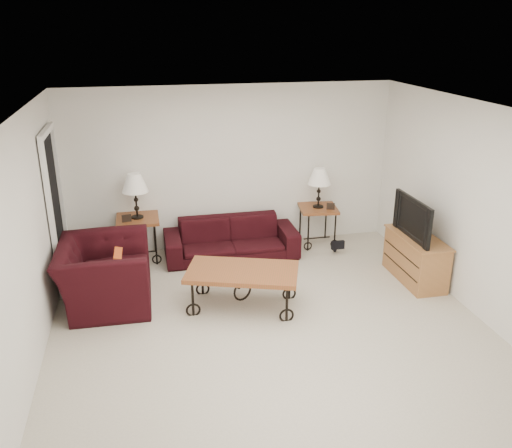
{
  "coord_description": "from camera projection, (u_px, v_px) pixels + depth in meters",
  "views": [
    {
      "loc": [
        -1.33,
        -5.36,
        3.34
      ],
      "look_at": [
        0.0,
        0.7,
        1.0
      ],
      "focal_mm": 37.72,
      "sensor_mm": 36.0,
      "label": 1
    }
  ],
  "objects": [
    {
      "name": "television",
      "position": [
        419.0,
        218.0,
        7.11
      ],
      "size": [
        0.12,
        0.95,
        0.55
      ],
      "primitive_type": "imported",
      "rotation": [
        0.0,
        0.0,
        -1.57
      ],
      "color": "black",
      "rests_on": "tv_stand"
    },
    {
      "name": "wall_back",
      "position": [
        231.0,
        168.0,
        8.19
      ],
      "size": [
        5.0,
        0.02,
        2.5
      ],
      "primitive_type": "cube",
      "color": "silver",
      "rests_on": "ground"
    },
    {
      "name": "side_table_left",
      "position": [
        139.0,
        239.0,
        7.95
      ],
      "size": [
        0.61,
        0.61,
        0.66
      ],
      "primitive_type": "cube",
      "rotation": [
        0.0,
        0.0,
        -0.0
      ],
      "color": "brown",
      "rests_on": "ground"
    },
    {
      "name": "wall_left",
      "position": [
        28.0,
        243.0,
        5.4
      ],
      "size": [
        0.02,
        5.0,
        2.5
      ],
      "primitive_type": "cube",
      "color": "silver",
      "rests_on": "ground"
    },
    {
      "name": "lamp_right",
      "position": [
        319.0,
        188.0,
        8.29
      ],
      "size": [
        0.4,
        0.4,
        0.62
      ],
      "primitive_type": null,
      "rotation": [
        0.0,
        0.0,
        -0.13
      ],
      "color": "black",
      "rests_on": "side_table_right"
    },
    {
      "name": "coffee_table",
      "position": [
        243.0,
        288.0,
        6.63
      ],
      "size": [
        1.51,
        1.13,
        0.5
      ],
      "primitive_type": "cube",
      "rotation": [
        0.0,
        0.0,
        -0.33
      ],
      "color": "brown",
      "rests_on": "ground"
    },
    {
      "name": "photo_frame_right",
      "position": [
        331.0,
        206.0,
        8.27
      ],
      "size": [
        0.12,
        0.06,
        0.1
      ],
      "primitive_type": "cube",
      "rotation": [
        0.0,
        0.0,
        -0.34
      ],
      "color": "black",
      "rests_on": "side_table_right"
    },
    {
      "name": "armchair",
      "position": [
        105.0,
        274.0,
        6.67
      ],
      "size": [
        1.11,
        1.26,
        0.81
      ],
      "primitive_type": "imported",
      "rotation": [
        0.0,
        0.0,
        1.55
      ],
      "color": "black",
      "rests_on": "ground"
    },
    {
      "name": "side_table_right",
      "position": [
        317.0,
        226.0,
        8.51
      ],
      "size": [
        0.64,
        0.64,
        0.62
      ],
      "primitive_type": "cube",
      "rotation": [
        0.0,
        0.0,
        -0.13
      ],
      "color": "brown",
      "rests_on": "ground"
    },
    {
      "name": "lamp_left",
      "position": [
        136.0,
        196.0,
        7.71
      ],
      "size": [
        0.38,
        0.38,
        0.66
      ],
      "primitive_type": null,
      "rotation": [
        0.0,
        0.0,
        -0.0
      ],
      "color": "black",
      "rests_on": "side_table_left"
    },
    {
      "name": "tv_stand",
      "position": [
        415.0,
        258.0,
        7.32
      ],
      "size": [
        0.44,
        1.06,
        0.63
      ],
      "primitive_type": "cube",
      "color": "#B97A44",
      "rests_on": "ground"
    },
    {
      "name": "sofa",
      "position": [
        231.0,
        239.0,
        8.07
      ],
      "size": [
        1.98,
        0.77,
        0.58
      ],
      "primitive_type": "imported",
      "color": "black",
      "rests_on": "ground"
    },
    {
      "name": "backpack",
      "position": [
        335.0,
        240.0,
        8.24
      ],
      "size": [
        0.35,
        0.3,
        0.4
      ],
      "primitive_type": "ellipsoid",
      "rotation": [
        0.0,
        0.0,
        -0.23
      ],
      "color": "black",
      "rests_on": "ground"
    },
    {
      "name": "doorway",
      "position": [
        55.0,
        212.0,
        7.0
      ],
      "size": [
        0.08,
        0.94,
        2.04
      ],
      "primitive_type": "cube",
      "color": "black",
      "rests_on": "ground"
    },
    {
      "name": "photo_frame_left",
      "position": [
        127.0,
        218.0,
        7.64
      ],
      "size": [
        0.13,
        0.04,
        0.11
      ],
      "primitive_type": "cube",
      "rotation": [
        0.0,
        0.0,
        0.17
      ],
      "color": "black",
      "rests_on": "side_table_left"
    },
    {
      "name": "wall_right",
      "position": [
        473.0,
        209.0,
        6.4
      ],
      "size": [
        0.02,
        5.0,
        2.5
      ],
      "primitive_type": "cube",
      "color": "silver",
      "rests_on": "ground"
    },
    {
      "name": "throw_pillow",
      "position": [
        116.0,
        266.0,
        6.61
      ],
      "size": [
        0.1,
        0.37,
        0.36
      ],
      "primitive_type": "cube",
      "rotation": [
        0.0,
        0.0,
        1.55
      ],
      "color": "#CA521A",
      "rests_on": "armchair"
    },
    {
      "name": "ground",
      "position": [
        269.0,
        324.0,
        6.34
      ],
      "size": [
        5.0,
        5.0,
        0.0
      ],
      "primitive_type": "plane",
      "color": "beige",
      "rests_on": "ground"
    },
    {
      "name": "ceiling",
      "position": [
        271.0,
        110.0,
        5.46
      ],
      "size": [
        5.0,
        5.0,
        0.0
      ],
      "primitive_type": "plane",
      "color": "white",
      "rests_on": "wall_back"
    },
    {
      "name": "wall_front",
      "position": [
        358.0,
        353.0,
        3.61
      ],
      "size": [
        5.0,
        0.02,
        2.5
      ],
      "primitive_type": "cube",
      "color": "silver",
      "rests_on": "ground"
    }
  ]
}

